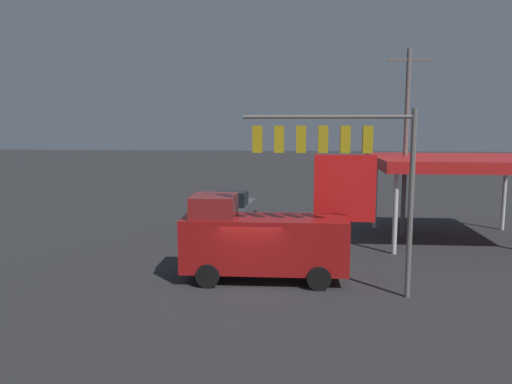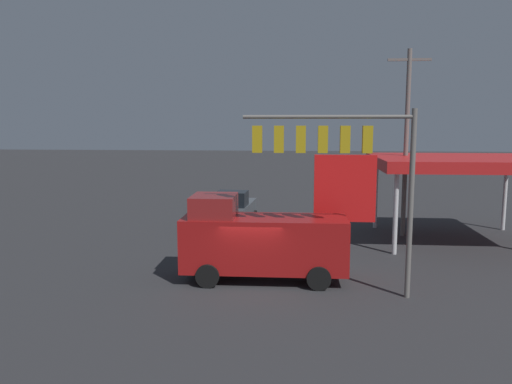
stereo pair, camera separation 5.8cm
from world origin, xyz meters
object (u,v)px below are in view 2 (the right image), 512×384
object	(u,v)px
price_sign	(345,191)
delivery_truck	(260,240)
traffic_signal_assembly	(337,153)
pickup_parked	(234,210)
utility_pole	(406,139)

from	to	relation	value
price_sign	delivery_truck	world-z (taller)	price_sign
traffic_signal_assembly	pickup_parked	bearing A→B (deg)	-65.98
utility_pole	traffic_signal_assembly	bearing A→B (deg)	65.94
pickup_parked	price_sign	bearing A→B (deg)	42.30
traffic_signal_assembly	delivery_truck	xyz separation A→B (m)	(2.96, -1.61, -3.76)
pickup_parked	traffic_signal_assembly	bearing A→B (deg)	27.96
price_sign	pickup_parked	size ratio (longest dim) A/B	0.96
price_sign	pickup_parked	xyz separation A→B (m)	(6.12, -7.73, -2.33)
delivery_truck	utility_pole	bearing A→B (deg)	-131.24
price_sign	delivery_truck	xyz separation A→B (m)	(3.70, 2.73, -1.75)
utility_pole	price_sign	bearing A→B (deg)	57.41
price_sign	pickup_parked	world-z (taller)	price_sign
delivery_truck	traffic_signal_assembly	bearing A→B (deg)	150.76
traffic_signal_assembly	pickup_parked	xyz separation A→B (m)	(5.38, -12.07, -4.35)
utility_pole	delivery_truck	bearing A→B (deg)	49.42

